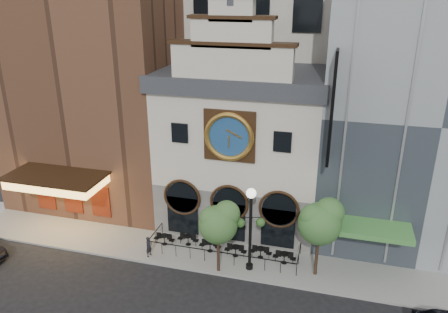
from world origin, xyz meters
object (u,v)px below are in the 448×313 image
bistro_3 (236,250)px  lamppost (250,220)px  tree_left (219,222)px  bistro_5 (284,257)px  tree_right (321,220)px  bistro_2 (210,246)px  bistro_4 (261,252)px  bistro_0 (164,239)px  pedestrian (149,247)px  bistro_1 (188,239)px

bistro_3 → lamppost: lamppost is taller
bistro_3 → tree_left: bearing=-109.2°
bistro_5 → tree_left: (-4.12, -1.97, 3.27)m
lamppost → tree_right: (4.40, 0.58, 0.34)m
bistro_3 → tree_left: tree_left is taller
bistro_2 → lamppost: lamppost is taller
bistro_2 → bistro_4: 3.67m
bistro_3 → lamppost: size_ratio=0.26×
bistro_2 → tree_right: 8.41m
bistro_0 → bistro_5: (8.89, -0.02, 0.00)m
bistro_2 → bistro_5: (5.36, -0.04, 0.00)m
bistro_0 → pedestrian: (-0.46, -1.66, 0.29)m
bistro_0 → tree_right: size_ratio=0.29×
bistro_1 → bistro_3: size_ratio=1.00×
bistro_4 → bistro_0: bearing=-178.5°
bistro_1 → tree_right: (9.39, -1.10, 3.58)m
bistro_5 → tree_right: bearing=-16.8°
bistro_5 → pedestrian: size_ratio=1.04×
tree_left → bistro_0: bearing=157.4°
pedestrian → tree_left: tree_left is taller
bistro_1 → lamppost: bearing=-18.6°
bistro_0 → bistro_2: 3.53m
tree_left → bistro_5: bearing=25.6°
bistro_1 → tree_left: tree_left is taller
bistro_0 → lamppost: bearing=-10.6°
lamppost → bistro_1: bearing=143.8°
bistro_2 → lamppost: 4.71m
bistro_4 → tree_left: tree_left is taller
lamppost → tree_right: lamppost is taller
tree_right → lamppost: bearing=-172.5°
bistro_3 → bistro_4: size_ratio=1.00×
bistro_2 → bistro_5: same height
bistro_0 → lamppost: lamppost is taller
lamppost → bistro_0: bearing=151.7°
bistro_0 → bistro_1: size_ratio=1.00×
tree_right → bistro_0: bearing=176.5°
bistro_0 → bistro_4: bearing=1.5°
bistro_0 → lamppost: size_ratio=0.26×
bistro_3 → pedestrian: bearing=-164.9°
bistro_4 → pedestrian: bearing=-166.5°
bistro_1 → bistro_4: size_ratio=1.00×
bistro_3 → pedestrian: pedestrian is taller
bistro_5 → bistro_4: bearing=173.2°
bistro_5 → pedestrian: bearing=-170.0°
bistro_3 → bistro_5: 3.45m
bistro_2 → pedestrian: (-3.99, -1.68, 0.29)m
bistro_4 → lamppost: lamppost is taller
bistro_2 → lamppost: size_ratio=0.26×
bistro_4 → tree_right: tree_right is taller
lamppost → tree_left: size_ratio=1.17×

